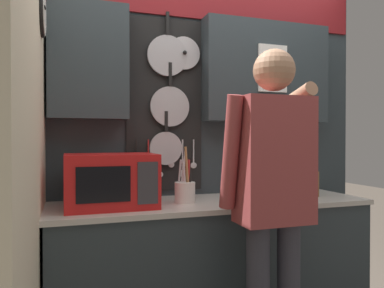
{
  "coord_description": "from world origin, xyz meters",
  "views": [
    {
      "loc": [
        -0.87,
        -2.21,
        1.3
      ],
      "look_at": [
        -0.07,
        0.19,
        1.27
      ],
      "focal_mm": 35.0,
      "sensor_mm": 36.0,
      "label": 1
    }
  ],
  "objects": [
    {
      "name": "base_cabinet_counter",
      "position": [
        0.0,
        -0.0,
        0.45
      ],
      "size": [
        2.01,
        0.61,
        0.91
      ],
      "color": "#2D383D",
      "rests_on": "ground_plane"
    },
    {
      "name": "back_wall_unit",
      "position": [
        0.03,
        0.27,
        1.48
      ],
      "size": [
        2.58,
        0.22,
        2.44
      ],
      "color": "#2D383D",
      "rests_on": "ground_plane"
    },
    {
      "name": "microwave",
      "position": [
        -0.64,
        -0.02,
        1.06
      ],
      "size": [
        0.51,
        0.38,
        0.31
      ],
      "color": "red",
      "rests_on": "base_cabinet_counter"
    },
    {
      "name": "person",
      "position": [
        0.14,
        -0.51,
        1.06
      ],
      "size": [
        0.54,
        0.68,
        1.76
      ],
      "color": "#383842",
      "rests_on": "ground_plane"
    },
    {
      "name": "knife_block",
      "position": [
        0.68,
        -0.02,
        1.0
      ],
      "size": [
        0.12,
        0.16,
        0.26
      ],
      "color": "brown",
      "rests_on": "base_cabinet_counter"
    },
    {
      "name": "side_wall",
      "position": [
        -1.02,
        -0.41,
        1.23
      ],
      "size": [
        0.07,
        1.6,
        2.44
      ],
      "color": "beige",
      "rests_on": "ground_plane"
    },
    {
      "name": "utensil_crock",
      "position": [
        -0.19,
        -0.02,
        0.98
      ],
      "size": [
        0.13,
        0.13,
        0.35
      ],
      "color": "white",
      "rests_on": "base_cabinet_counter"
    }
  ]
}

